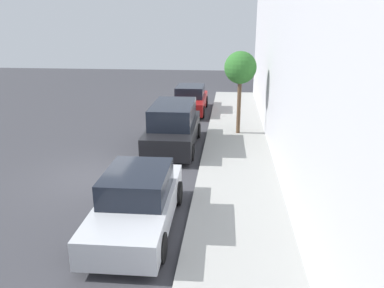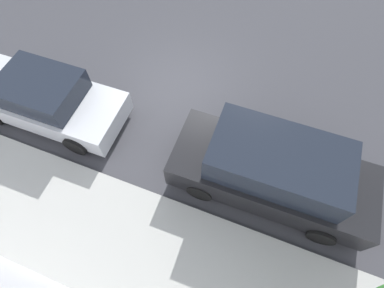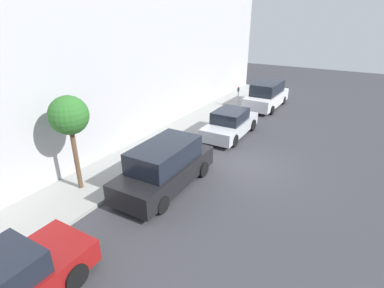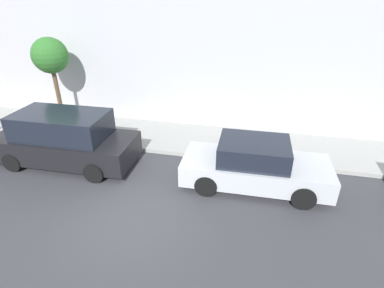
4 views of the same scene
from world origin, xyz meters
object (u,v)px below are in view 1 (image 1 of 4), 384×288
(parked_sedan_fourth, at_px, (190,100))
(street_tree, at_px, (240,69))
(parked_sedan_second, at_px, (137,201))
(parked_minivan_third, at_px, (173,127))

(parked_sedan_fourth, height_order, street_tree, street_tree)
(parked_sedan_second, bearing_deg, street_tree, 72.31)
(street_tree, bearing_deg, parked_sedan_second, -107.69)
(street_tree, bearing_deg, parked_minivan_third, -144.17)
(parked_sedan_fourth, xyz_separation_m, street_tree, (2.76, -4.66, 2.41))
(parked_sedan_second, bearing_deg, parked_sedan_fourth, 90.18)
(parked_minivan_third, height_order, parked_sedan_fourth, parked_minivan_third)
(parked_minivan_third, bearing_deg, street_tree, 35.83)
(parked_sedan_fourth, bearing_deg, parked_minivan_third, -89.96)
(parked_minivan_third, distance_m, parked_sedan_fourth, 6.66)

